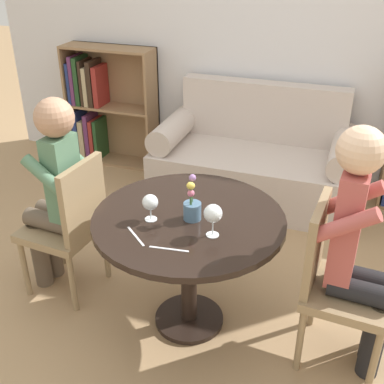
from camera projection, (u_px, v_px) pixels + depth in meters
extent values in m
plane|color=tan|center=(189.00, 320.00, 2.84)|extent=(16.00, 16.00, 0.00)
cube|color=silver|center=(274.00, 25.00, 3.90)|extent=(5.20, 0.05, 2.70)
cylinder|color=black|center=(189.00, 219.00, 2.51)|extent=(1.01, 1.01, 0.03)
cylinder|color=black|center=(189.00, 272.00, 2.67)|extent=(0.09, 0.09, 0.65)
cylinder|color=black|center=(189.00, 318.00, 2.83)|extent=(0.40, 0.40, 0.03)
cube|color=beige|center=(252.00, 175.00, 4.05)|extent=(1.63, 0.80, 0.42)
cube|color=beige|center=(264.00, 111.00, 4.10)|extent=(1.41, 0.16, 0.50)
cylinder|color=beige|center=(174.00, 130.00, 4.11)|extent=(0.22, 0.72, 0.22)
cylinder|color=beige|center=(345.00, 152.00, 3.70)|extent=(0.22, 0.72, 0.22)
cube|color=#93704C|center=(118.00, 103.00, 4.66)|extent=(0.86, 0.02, 1.12)
cube|color=#93704C|center=(73.00, 102.00, 4.67)|extent=(0.02, 0.28, 1.12)
cube|color=#93704C|center=(152.00, 112.00, 4.43)|extent=(0.02, 0.28, 1.12)
cube|color=#93704C|center=(116.00, 160.00, 4.81)|extent=(0.81, 0.28, 0.02)
cube|color=#93704C|center=(112.00, 107.00, 4.55)|extent=(0.81, 0.28, 0.02)
cube|color=#93704C|center=(107.00, 48.00, 4.29)|extent=(0.81, 0.28, 0.02)
cube|color=navy|center=(81.00, 132.00, 4.80)|extent=(0.05, 0.23, 0.47)
cube|color=tan|center=(87.00, 137.00, 4.80)|extent=(0.05, 0.23, 0.38)
cube|color=#602D5B|center=(92.00, 135.00, 4.76)|extent=(0.04, 0.23, 0.45)
cube|color=maroon|center=(97.00, 138.00, 4.76)|extent=(0.04, 0.23, 0.40)
cube|color=#234723|center=(101.00, 138.00, 4.75)|extent=(0.03, 0.23, 0.40)
cube|color=navy|center=(74.00, 82.00, 4.56)|extent=(0.03, 0.23, 0.39)
cube|color=#602D5B|center=(77.00, 79.00, 4.53)|extent=(0.04, 0.23, 0.45)
cube|color=#234723|center=(82.00, 80.00, 4.52)|extent=(0.04, 0.23, 0.45)
cube|color=#332319|center=(86.00, 82.00, 4.51)|extent=(0.03, 0.23, 0.42)
cube|color=tan|center=(90.00, 85.00, 4.51)|extent=(0.04, 0.23, 0.36)
cube|color=#332319|center=(95.00, 83.00, 4.48)|extent=(0.04, 0.23, 0.42)
cube|color=maroon|center=(101.00, 86.00, 4.48)|extent=(0.05, 0.23, 0.37)
cylinder|color=#937A56|center=(61.00, 238.00, 3.24)|extent=(0.04, 0.04, 0.40)
cylinder|color=#937A56|center=(25.00, 268.00, 2.95)|extent=(0.04, 0.04, 0.40)
cylinder|color=#937A56|center=(106.00, 251.00, 3.11)|extent=(0.04, 0.04, 0.40)
cylinder|color=#937A56|center=(73.00, 283.00, 2.82)|extent=(0.04, 0.04, 0.40)
cube|color=#937A56|center=(62.00, 229.00, 2.92)|extent=(0.45, 0.45, 0.05)
cube|color=#937A56|center=(83.00, 200.00, 2.74)|extent=(0.07, 0.38, 0.45)
cylinder|color=#937A56|center=(374.00, 362.00, 2.31)|extent=(0.04, 0.04, 0.40)
cylinder|color=#937A56|center=(380.00, 314.00, 2.59)|extent=(0.04, 0.04, 0.40)
cylinder|color=#937A56|center=(300.00, 340.00, 2.43)|extent=(0.04, 0.04, 0.40)
cylinder|color=#937A56|center=(314.00, 297.00, 2.72)|extent=(0.04, 0.04, 0.40)
cube|color=#937A56|center=(348.00, 293.00, 2.41)|extent=(0.45, 0.45, 0.05)
cube|color=#937A56|center=(316.00, 243.00, 2.35)|extent=(0.07, 0.38, 0.45)
cylinder|color=brown|center=(52.00, 245.00, 3.13)|extent=(0.11, 0.11, 0.45)
cylinder|color=brown|center=(40.00, 254.00, 3.04)|extent=(0.11, 0.11, 0.45)
cylinder|color=brown|center=(60.00, 212.00, 2.95)|extent=(0.31, 0.14, 0.11)
cylinder|color=brown|center=(48.00, 221.00, 2.87)|extent=(0.31, 0.14, 0.11)
cube|color=#517A5B|center=(63.00, 180.00, 2.74)|extent=(0.14, 0.21, 0.53)
cylinder|color=#517A5B|center=(76.00, 158.00, 2.81)|extent=(0.29, 0.09, 0.23)
cylinder|color=#517A5B|center=(46.00, 177.00, 2.59)|extent=(0.29, 0.09, 0.23)
sphere|color=tan|center=(54.00, 117.00, 2.56)|extent=(0.22, 0.22, 0.22)
cylinder|color=black|center=(373.00, 340.00, 2.40)|extent=(0.11, 0.11, 0.45)
cylinder|color=black|center=(375.00, 326.00, 2.49)|extent=(0.11, 0.11, 0.45)
cylinder|color=black|center=(360.00, 292.00, 2.31)|extent=(0.31, 0.13, 0.11)
cylinder|color=black|center=(362.00, 278.00, 2.39)|extent=(0.31, 0.13, 0.11)
cube|color=#B2514C|center=(347.00, 229.00, 2.25)|extent=(0.13, 0.21, 0.58)
cylinder|color=#B2514C|center=(346.00, 225.00, 2.09)|extent=(0.29, 0.09, 0.23)
cylinder|color=#B2514C|center=(354.00, 198.00, 2.31)|extent=(0.29, 0.09, 0.23)
sphere|color=beige|center=(361.00, 150.00, 2.06)|extent=(0.22, 0.22, 0.22)
cylinder|color=white|center=(151.00, 219.00, 2.47)|extent=(0.06, 0.06, 0.00)
cylinder|color=white|center=(151.00, 213.00, 2.46)|extent=(0.01, 0.01, 0.06)
sphere|color=white|center=(150.00, 202.00, 2.42)|extent=(0.08, 0.08, 0.08)
sphere|color=#E58E75|center=(150.00, 204.00, 2.43)|extent=(0.06, 0.06, 0.06)
cylinder|color=white|center=(213.00, 235.00, 2.34)|extent=(0.06, 0.06, 0.00)
cylinder|color=white|center=(213.00, 227.00, 2.32)|extent=(0.01, 0.01, 0.08)
sphere|color=white|center=(213.00, 213.00, 2.29)|extent=(0.09, 0.09, 0.09)
sphere|color=#E58E75|center=(213.00, 215.00, 2.29)|extent=(0.07, 0.07, 0.07)
cylinder|color=slate|center=(192.00, 211.00, 2.46)|extent=(0.09, 0.09, 0.09)
cylinder|color=#4C7A42|center=(190.00, 195.00, 2.40)|extent=(0.00, 0.01, 0.11)
sphere|color=#EACC4C|center=(190.00, 186.00, 2.37)|extent=(0.04, 0.04, 0.04)
cylinder|color=#4C7A42|center=(192.00, 190.00, 2.41)|extent=(0.00, 0.01, 0.14)
sphere|color=#9E70B2|center=(192.00, 178.00, 2.38)|extent=(0.04, 0.04, 0.04)
cylinder|color=#4C7A42|center=(191.00, 199.00, 2.41)|extent=(0.00, 0.00, 0.06)
sphere|color=#D16684|center=(191.00, 193.00, 2.39)|extent=(0.04, 0.04, 0.04)
cylinder|color=#4C7A42|center=(191.00, 195.00, 2.40)|extent=(0.00, 0.00, 0.11)
sphere|color=#EACC4C|center=(191.00, 186.00, 2.37)|extent=(0.04, 0.04, 0.04)
cube|color=silver|center=(136.00, 236.00, 2.33)|extent=(0.15, 0.13, 0.00)
cube|color=silver|center=(169.00, 249.00, 2.24)|extent=(0.19, 0.03, 0.00)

